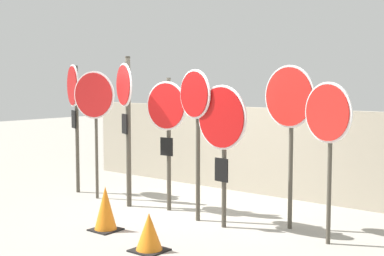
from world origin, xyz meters
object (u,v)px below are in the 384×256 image
(stop_sign_4, at_px, (195,110))
(stop_sign_0, at_px, (74,100))
(traffic_cone_1, at_px, (149,232))
(stop_sign_3, at_px, (167,118))
(stop_sign_7, at_px, (328,123))
(stop_sign_2, at_px, (126,106))
(stop_sign_5, at_px, (222,127))
(stop_sign_6, at_px, (289,108))
(stop_sign_1, at_px, (94,103))
(traffic_cone_0, at_px, (105,209))

(stop_sign_4, bearing_deg, stop_sign_0, -168.02)
(stop_sign_0, xyz_separation_m, traffic_cone_1, (3.53, -1.70, -1.53))
(stop_sign_4, distance_m, traffic_cone_1, 2.13)
(stop_sign_3, bearing_deg, stop_sign_0, 177.28)
(stop_sign_7, distance_m, traffic_cone_1, 2.65)
(stop_sign_2, distance_m, stop_sign_3, 0.78)
(traffic_cone_1, bearing_deg, stop_sign_5, 86.56)
(stop_sign_0, distance_m, stop_sign_4, 3.09)
(stop_sign_5, distance_m, stop_sign_6, 0.99)
(stop_sign_1, bearing_deg, traffic_cone_0, -51.15)
(stop_sign_2, relative_size, traffic_cone_0, 3.98)
(stop_sign_4, xyz_separation_m, stop_sign_7, (2.05, 0.14, -0.11))
(stop_sign_0, distance_m, traffic_cone_1, 4.21)
(stop_sign_7, bearing_deg, stop_sign_0, -162.22)
(stop_sign_0, distance_m, stop_sign_3, 2.34)
(stop_sign_7, bearing_deg, stop_sign_4, -157.52)
(stop_sign_1, distance_m, stop_sign_3, 1.61)
(stop_sign_0, bearing_deg, stop_sign_7, 24.44)
(traffic_cone_0, bearing_deg, stop_sign_1, 142.80)
(stop_sign_6, distance_m, stop_sign_7, 0.82)
(stop_sign_7, xyz_separation_m, traffic_cone_0, (-2.72, -1.34, -1.27))
(stop_sign_7, bearing_deg, stop_sign_5, -153.66)
(stop_sign_5, relative_size, stop_sign_6, 0.88)
(stop_sign_2, relative_size, stop_sign_3, 1.16)
(stop_sign_2, relative_size, stop_sign_6, 1.08)
(stop_sign_0, bearing_deg, stop_sign_6, 28.63)
(stop_sign_2, height_order, traffic_cone_0, stop_sign_2)
(stop_sign_5, bearing_deg, traffic_cone_0, -129.21)
(stop_sign_0, distance_m, stop_sign_6, 4.40)
(stop_sign_4, bearing_deg, stop_sign_6, 35.69)
(stop_sign_3, bearing_deg, traffic_cone_0, -89.51)
(traffic_cone_1, bearing_deg, stop_sign_3, 125.25)
(stop_sign_6, height_order, traffic_cone_0, stop_sign_6)
(stop_sign_1, relative_size, stop_sign_7, 1.09)
(stop_sign_4, xyz_separation_m, traffic_cone_0, (-0.68, -1.20, -1.38))
(stop_sign_5, height_order, traffic_cone_1, stop_sign_5)
(stop_sign_3, height_order, stop_sign_7, stop_sign_3)
(stop_sign_0, height_order, stop_sign_7, stop_sign_0)
(stop_sign_0, distance_m, stop_sign_1, 0.74)
(stop_sign_2, bearing_deg, stop_sign_6, 35.02)
(stop_sign_1, distance_m, traffic_cone_0, 2.54)
(stop_sign_4, height_order, stop_sign_6, stop_sign_6)
(stop_sign_4, xyz_separation_m, traffic_cone_1, (0.45, -1.49, -1.45))
(stop_sign_2, relative_size, traffic_cone_1, 5.21)
(stop_sign_3, distance_m, stop_sign_5, 1.33)
(stop_sign_7, bearing_deg, stop_sign_2, -159.33)
(stop_sign_3, xyz_separation_m, stop_sign_4, (0.76, -0.22, 0.16))
(stop_sign_0, bearing_deg, traffic_cone_0, -5.18)
(stop_sign_1, relative_size, stop_sign_2, 0.91)
(stop_sign_5, bearing_deg, stop_sign_6, 42.30)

